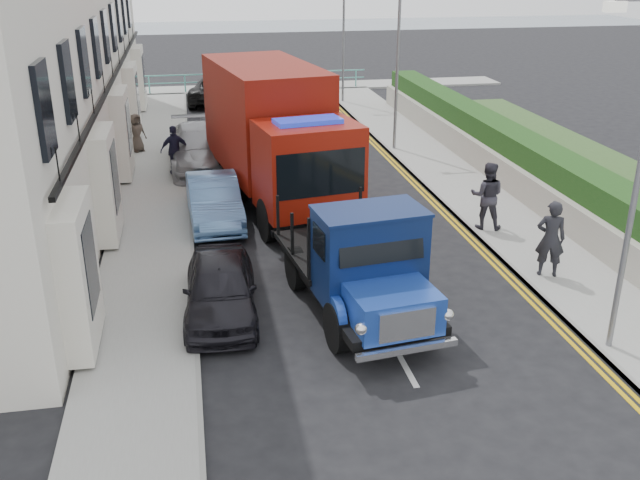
{
  "coord_description": "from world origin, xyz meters",
  "views": [
    {
      "loc": [
        -3.87,
        -13.46,
        7.67
      ],
      "look_at": [
        -1.08,
        1.63,
        1.4
      ],
      "focal_mm": 40.0,
      "sensor_mm": 36.0,
      "label": 1
    }
  ],
  "objects": [
    {
      "name": "ground",
      "position": [
        0.0,
        0.0,
        0.0
      ],
      "size": [
        120.0,
        120.0,
        0.0
      ],
      "primitive_type": "plane",
      "color": "black",
      "rests_on": "ground"
    },
    {
      "name": "pedestrian_west_far",
      "position": [
        -6.0,
        15.38,
        0.88
      ],
      "size": [
        0.89,
        0.82,
        1.53
      ],
      "primitive_type": "imported",
      "rotation": [
        0.0,
        0.0,
        0.6
      ],
      "color": "#42372F",
      "rests_on": "pavement_west"
    },
    {
      "name": "pedestrian_east_near",
      "position": [
        4.64,
        1.43,
        1.1
      ],
      "size": [
        0.83,
        0.69,
        1.95
      ],
      "primitive_type": "imported",
      "rotation": [
        0.0,
        0.0,
        2.78
      ],
      "color": "black",
      "rests_on": "pavement_east"
    },
    {
      "name": "pavement_west",
      "position": [
        -5.2,
        9.0,
        0.06
      ],
      "size": [
        2.4,
        38.0,
        0.12
      ],
      "primitive_type": "cube",
      "color": "gray",
      "rests_on": "ground"
    },
    {
      "name": "bedford_lorry",
      "position": [
        -0.37,
        0.08,
        1.23
      ],
      "size": [
        2.88,
        5.85,
        2.67
      ],
      "rotation": [
        0.0,
        0.0,
        0.13
      ],
      "color": "black",
      "rests_on": "ground"
    },
    {
      "name": "red_lorry",
      "position": [
        -1.27,
        8.68,
        2.29
      ],
      "size": [
        4.13,
        8.57,
        4.31
      ],
      "rotation": [
        0.0,
        0.0,
        0.17
      ],
      "color": "black",
      "rests_on": "ground"
    },
    {
      "name": "seafront_railing",
      "position": [
        0.0,
        28.2,
        0.58
      ],
      "size": [
        13.0,
        0.08,
        1.11
      ],
      "color": "#59B2A5",
      "rests_on": "ground"
    },
    {
      "name": "lamp_far",
      "position": [
        4.18,
        24.0,
        4.0
      ],
      "size": [
        1.23,
        0.18,
        7.0
      ],
      "color": "slate",
      "rests_on": "ground"
    },
    {
      "name": "lamp_near",
      "position": [
        4.18,
        -2.0,
        4.0
      ],
      "size": [
        1.23,
        0.18,
        7.0
      ],
      "color": "slate",
      "rests_on": "ground"
    },
    {
      "name": "lamp_mid",
      "position": [
        4.18,
        14.0,
        4.0
      ],
      "size": [
        1.23,
        0.18,
        7.0
      ],
      "color": "slate",
      "rests_on": "ground"
    },
    {
      "name": "parked_car_front",
      "position": [
        -3.46,
        1.0,
        0.67
      ],
      "size": [
        1.79,
        4.03,
        1.35
      ],
      "primitive_type": "imported",
      "rotation": [
        0.0,
        0.0,
        -0.05
      ],
      "color": "black",
      "rests_on": "ground"
    },
    {
      "name": "parked_car_rear",
      "position": [
        -3.6,
        12.91,
        0.78
      ],
      "size": [
        2.38,
        5.48,
        1.57
      ],
      "primitive_type": "imported",
      "rotation": [
        0.0,
        0.0,
        0.03
      ],
      "color": "#9A9A9E",
      "rests_on": "ground"
    },
    {
      "name": "seafront_car_right",
      "position": [
        1.31,
        22.58,
        0.69
      ],
      "size": [
        2.05,
        4.22,
        1.39
      ],
      "primitive_type": "imported",
      "rotation": [
        0.0,
        0.0,
        0.1
      ],
      "color": "#A7A7AC",
      "rests_on": "ground"
    },
    {
      "name": "pedestrian_east_far",
      "position": [
        4.4,
        4.79,
        1.11
      ],
      "size": [
        1.18,
        1.07,
        1.97
      ],
      "primitive_type": "imported",
      "rotation": [
        0.0,
        0.0,
        2.73
      ],
      "color": "#32303A",
      "rests_on": "pavement_east"
    },
    {
      "name": "seafront_car_left",
      "position": [
        -2.39,
        25.35,
        0.72
      ],
      "size": [
        3.26,
        5.54,
        1.45
      ],
      "primitive_type": "imported",
      "rotation": [
        0.0,
        0.0,
        2.97
      ],
      "color": "black",
      "rests_on": "ground"
    },
    {
      "name": "promenade",
      "position": [
        0.0,
        29.0,
        0.06
      ],
      "size": [
        30.0,
        2.5,
        0.12
      ],
      "primitive_type": "cube",
      "color": "gray",
      "rests_on": "ground"
    },
    {
      "name": "parked_car_mid",
      "position": [
        -3.33,
        7.01,
        0.7
      ],
      "size": [
        1.66,
        4.29,
        1.39
      ],
      "primitive_type": "imported",
      "rotation": [
        0.0,
        0.0,
        0.04
      ],
      "color": "#5E8DCB",
      "rests_on": "ground"
    },
    {
      "name": "sea_plane",
      "position": [
        0.0,
        60.0,
        0.0
      ],
      "size": [
        120.0,
        120.0,
        0.0
      ],
      "primitive_type": "plane",
      "color": "slate",
      "rests_on": "ground"
    },
    {
      "name": "pavement_east",
      "position": [
        5.3,
        9.0,
        0.06
      ],
      "size": [
        2.6,
        38.0,
        0.12
      ],
      "primitive_type": "cube",
      "color": "gray",
      "rests_on": "ground"
    },
    {
      "name": "garden_east",
      "position": [
        7.21,
        9.0,
        0.9
      ],
      "size": [
        1.45,
        28.0,
        1.75
      ],
      "color": "#B2AD9E",
      "rests_on": "ground"
    },
    {
      "name": "pedestrian_west_near",
      "position": [
        -4.48,
        11.96,
        1.0
      ],
      "size": [
        1.09,
        0.6,
        1.76
      ],
      "primitive_type": "imported",
      "rotation": [
        0.0,
        0.0,
        3.32
      ],
      "color": "#1D1C32",
      "rests_on": "pavement_west"
    }
  ]
}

